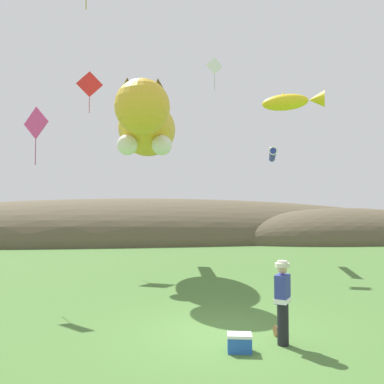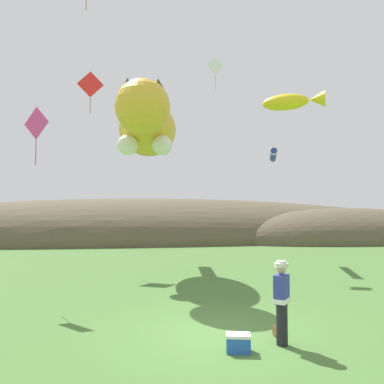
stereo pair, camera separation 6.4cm
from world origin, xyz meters
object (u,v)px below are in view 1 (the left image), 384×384
Objects in this scene: kite_tube_streamer at (273,155)px; kite_spool at (278,331)px; festival_attendant at (283,299)px; kite_giant_cat at (146,127)px; kite_diamond_white at (214,66)px; kite_fish_windsock at (292,102)px; kite_diamond_red at (90,84)px; kite_diamond_pink at (36,123)px; picnic_cooler at (239,343)px.

kite_spool is at bearing -111.64° from kite_tube_streamer.
festival_attendant is 0.19× the size of kite_giant_cat.
kite_diamond_white is at bearing 83.32° from festival_attendant.
kite_giant_cat is 6.50m from kite_fish_windsock.
kite_fish_windsock is at bearing -22.42° from kite_giant_cat.
kite_diamond_red is at bearing 113.12° from kite_spool.
kite_diamond_red reaches higher than festival_attendant.
kite_tube_streamer is at bearing 28.71° from kite_diamond_pink.
festival_attendant is 10.15m from kite_fish_windsock.
kite_diamond_red is (-6.84, 1.04, -1.08)m from kite_diamond_white.
kite_spool is 0.08× the size of kite_tube_streamer.
kite_diamond_red is (-10.11, 1.27, 3.85)m from kite_tube_streamer.
kite_diamond_pink reaches higher than picnic_cooler.
picnic_cooler is 0.06× the size of kite_giant_cat.
kite_diamond_white reaches higher than kite_spool.
festival_attendant is 1.30m from picnic_cooler.
kite_diamond_red is at bearing 171.33° from kite_diamond_white.
kite_diamond_red is (-4.37, 13.63, 9.58)m from picnic_cooler.
kite_diamond_red is 8.42m from kite_diamond_pink.
picnic_cooler is 0.27× the size of kite_diamond_pink.
festival_attendant is at bearing -102.07° from kite_spool.
kite_giant_cat is at bearing 40.69° from kite_diamond_pink.
kite_diamond_white is at bearing -8.67° from kite_diamond_red.
kite_diamond_white is (1.45, 12.38, 9.89)m from festival_attendant.
kite_spool is at bearing -96.44° from kite_diamond_white.
picnic_cooler reaches higher than kite_spool.
picnic_cooler is 17.22m from kite_diamond_red.
picnic_cooler is at bearing -72.23° from kite_diamond_red.
kite_diamond_white is at bearing 176.08° from kite_tube_streamer.
kite_diamond_red is (-8.91, 6.41, 2.36)m from kite_fish_windsock.
festival_attendant is 3.21× the size of picnic_cooler.
kite_spool is 0.11× the size of kite_diamond_red.
kite_tube_streamer is at bearing 20.51° from kite_giant_cat.
kite_spool is at bearing -66.88° from kite_diamond_red.
kite_tube_streamer is 10.90m from kite_diamond_red.
picnic_cooler is 0.23× the size of kite_diamond_red.
kite_fish_windsock is at bearing -103.16° from kite_tube_streamer.
kite_diamond_pink is at bearing -98.09° from kite_diamond_red.
kite_diamond_pink is at bearing -151.29° from kite_tube_streamer.
kite_diamond_red reaches higher than picnic_cooler.
kite_diamond_red is at bearing 111.89° from festival_attendant.
festival_attendant is 6.98× the size of kite_spool.
kite_spool is 0.13× the size of kite_diamond_white.
kite_diamond_white is (3.90, 2.91, 4.21)m from kite_giant_cat.
kite_diamond_white is 0.80× the size of kite_diamond_red.
festival_attendant is 0.57× the size of kite_tube_streamer.
kite_diamond_pink is (-1.05, -7.38, -3.90)m from kite_diamond_red.
kite_diamond_red is at bearing 81.91° from kite_diamond_pink.
kite_diamond_white is 0.92× the size of kite_diamond_pink.
festival_attendant is at bearing -43.15° from kite_diamond_pink.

